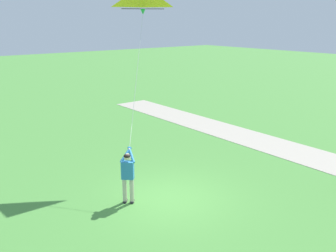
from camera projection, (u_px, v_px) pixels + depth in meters
ground_plane at (170, 198)px, 12.71m from camera, size 120.00×120.00×0.00m
person_kite_flyer at (128, 173)px, 12.17m from camera, size 0.59×0.60×1.83m
flying_kite at (143, 0)px, 13.93m from camera, size 3.05×2.86×5.33m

